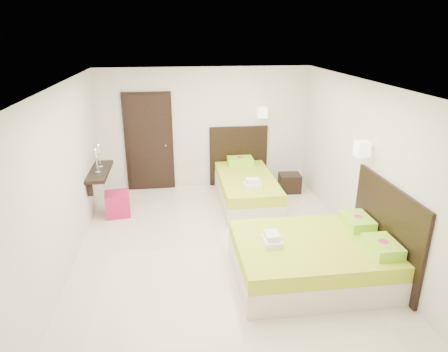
{
  "coord_description": "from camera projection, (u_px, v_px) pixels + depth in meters",
  "views": [
    {
      "loc": [
        -0.67,
        -5.66,
        3.3
      ],
      "look_at": [
        0.1,
        0.3,
        1.1
      ],
      "focal_mm": 32.0,
      "sensor_mm": 36.0,
      "label": 1
    }
  ],
  "objects": [
    {
      "name": "floor",
      "position": [
        220.0,
        246.0,
        6.49
      ],
      "size": [
        5.5,
        5.5,
        0.0
      ],
      "primitive_type": "plane",
      "color": "beige",
      "rests_on": "ground"
    },
    {
      "name": "bed_single",
      "position": [
        246.0,
        186.0,
        8.11
      ],
      "size": [
        1.28,
        2.14,
        1.76
      ],
      "color": "beige",
      "rests_on": "ground"
    },
    {
      "name": "bed_double",
      "position": [
        318.0,
        256.0,
        5.6
      ],
      "size": [
        2.15,
        1.82,
        1.77
      ],
      "color": "beige",
      "rests_on": "ground"
    },
    {
      "name": "nightstand",
      "position": [
        290.0,
        183.0,
        8.62
      ],
      "size": [
        0.46,
        0.42,
        0.39
      ],
      "primitive_type": "cube",
      "rotation": [
        0.0,
        0.0,
        -0.06
      ],
      "color": "black",
      "rests_on": "ground"
    },
    {
      "name": "ottoman",
      "position": [
        118.0,
        204.0,
        7.51
      ],
      "size": [
        0.5,
        0.5,
        0.44
      ],
      "primitive_type": "cube",
      "rotation": [
        0.0,
        0.0,
        0.13
      ],
      "color": "#A0153D",
      "rests_on": "ground"
    },
    {
      "name": "door",
      "position": [
        149.0,
        143.0,
        8.49
      ],
      "size": [
        1.02,
        0.15,
        2.14
      ],
      "color": "black",
      "rests_on": "ground"
    },
    {
      "name": "console_shelf",
      "position": [
        99.0,
        172.0,
        7.44
      ],
      "size": [
        0.35,
        1.2,
        0.78
      ],
      "color": "black",
      "rests_on": "ground"
    }
  ]
}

